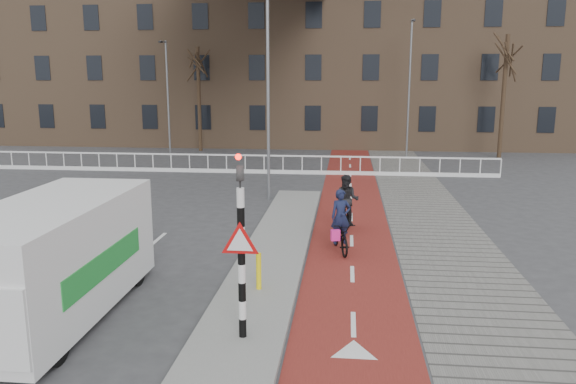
# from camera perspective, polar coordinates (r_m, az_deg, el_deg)

# --- Properties ---
(ground) EXTENTS (120.00, 120.00, 0.00)m
(ground) POSITION_cam_1_polar(r_m,az_deg,el_deg) (12.81, -0.24, -11.15)
(ground) COLOR #38383A
(ground) RESTS_ON ground
(bike_lane) EXTENTS (2.50, 60.00, 0.01)m
(bike_lane) POSITION_cam_1_polar(r_m,az_deg,el_deg) (22.30, 6.41, -1.31)
(bike_lane) COLOR maroon
(bike_lane) RESTS_ON ground
(sidewalk) EXTENTS (3.00, 60.00, 0.01)m
(sidewalk) POSITION_cam_1_polar(r_m,az_deg,el_deg) (22.50, 13.56, -1.45)
(sidewalk) COLOR slate
(sidewalk) RESTS_ON ground
(curb_island) EXTENTS (1.80, 16.00, 0.12)m
(curb_island) POSITION_cam_1_polar(r_m,az_deg,el_deg) (16.61, -1.14, -5.55)
(curb_island) COLOR gray
(curb_island) RESTS_ON ground
(traffic_signal) EXTENTS (0.80, 0.80, 3.68)m
(traffic_signal) POSITION_cam_1_polar(r_m,az_deg,el_deg) (10.34, -4.79, -5.09)
(traffic_signal) COLOR black
(traffic_signal) RESTS_ON curb_island
(bollard) EXTENTS (0.12, 0.12, 0.86)m
(bollard) POSITION_cam_1_polar(r_m,az_deg,el_deg) (13.11, -2.99, -8.03)
(bollard) COLOR yellow
(bollard) RESTS_ON curb_island
(cyclist_near) EXTENTS (1.01, 1.82, 1.82)m
(cyclist_near) POSITION_cam_1_polar(r_m,az_deg,el_deg) (16.21, 5.35, -3.97)
(cyclist_near) COLOR black
(cyclist_near) RESTS_ON bike_lane
(cyclist_far) EXTENTS (0.90, 1.79, 1.87)m
(cyclist_far) POSITION_cam_1_polar(r_m,az_deg,el_deg) (18.28, 5.99, -1.66)
(cyclist_far) COLOR black
(cyclist_far) RESTS_ON bike_lane
(van) EXTENTS (2.33, 5.70, 2.45)m
(van) POSITION_cam_1_polar(r_m,az_deg,el_deg) (12.63, -22.84, -6.20)
(van) COLOR silver
(van) RESTS_ON ground
(railing) EXTENTS (28.00, 0.10, 0.99)m
(railing) POSITION_cam_1_polar(r_m,az_deg,el_deg) (29.79, -6.26, 2.54)
(railing) COLOR silver
(railing) RESTS_ON ground
(townhouse_row) EXTENTS (46.00, 10.00, 15.90)m
(townhouse_row) POSITION_cam_1_polar(r_m,az_deg,el_deg) (44.05, 0.43, 15.30)
(townhouse_row) COLOR #7F6047
(townhouse_row) RESTS_ON ground
(tree_mid) EXTENTS (0.25, 0.25, 6.94)m
(tree_mid) POSITION_cam_1_polar(r_m,az_deg,el_deg) (38.81, -9.02, 9.25)
(tree_mid) COLOR black
(tree_mid) RESTS_ON ground
(tree_right) EXTENTS (0.26, 0.26, 7.49)m
(tree_right) POSITION_cam_1_polar(r_m,az_deg,el_deg) (37.39, 21.03, 8.97)
(tree_right) COLOR black
(tree_right) RESTS_ON ground
(streetlight_near) EXTENTS (0.12, 0.12, 8.68)m
(streetlight_near) POSITION_cam_1_polar(r_m,az_deg,el_deg) (22.68, -2.04, 10.02)
(streetlight_near) COLOR slate
(streetlight_near) RESTS_ON ground
(streetlight_left) EXTENTS (0.12, 0.12, 7.21)m
(streetlight_left) POSITION_cam_1_polar(r_m,az_deg,el_deg) (37.07, -12.09, 9.24)
(streetlight_left) COLOR slate
(streetlight_left) RESTS_ON ground
(streetlight_right) EXTENTS (0.12, 0.12, 8.39)m
(streetlight_right) POSITION_cam_1_polar(r_m,az_deg,el_deg) (36.22, 12.20, 10.13)
(streetlight_right) COLOR slate
(streetlight_right) RESTS_ON ground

